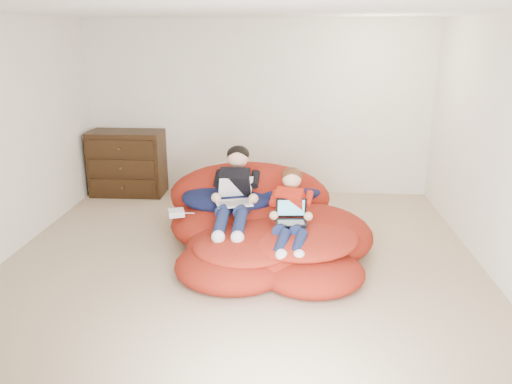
{
  "coord_description": "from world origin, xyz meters",
  "views": [
    {
      "loc": [
        0.51,
        -4.74,
        2.3
      ],
      "look_at": [
        0.14,
        0.26,
        0.7
      ],
      "focal_mm": 35.0,
      "sensor_mm": 36.0,
      "label": 1
    }
  ],
  "objects_px": {
    "dresser": "(128,163)",
    "older_boy": "(235,189)",
    "laptop_black": "(291,216)",
    "younger_boy": "(291,208)",
    "laptop_white": "(235,196)",
    "beanbag_pile": "(263,226)"
  },
  "relations": [
    {
      "from": "younger_boy",
      "to": "laptop_white",
      "type": "bearing_deg",
      "value": 154.27
    },
    {
      "from": "beanbag_pile",
      "to": "laptop_white",
      "type": "xyz_separation_m",
      "value": [
        -0.3,
        -0.07,
        0.37
      ]
    },
    {
      "from": "older_boy",
      "to": "laptop_black",
      "type": "distance_m",
      "value": 0.76
    },
    {
      "from": "younger_boy",
      "to": "laptop_black",
      "type": "xyz_separation_m",
      "value": [
        0.0,
        -0.06,
        -0.06
      ]
    },
    {
      "from": "beanbag_pile",
      "to": "laptop_black",
      "type": "xyz_separation_m",
      "value": [
        0.31,
        -0.42,
        0.29
      ]
    },
    {
      "from": "dresser",
      "to": "younger_boy",
      "type": "distance_m",
      "value": 3.28
    },
    {
      "from": "beanbag_pile",
      "to": "younger_boy",
      "type": "height_order",
      "value": "younger_boy"
    },
    {
      "from": "younger_boy",
      "to": "laptop_black",
      "type": "relative_size",
      "value": 3.05
    },
    {
      "from": "laptop_black",
      "to": "laptop_white",
      "type": "bearing_deg",
      "value": 149.73
    },
    {
      "from": "beanbag_pile",
      "to": "laptop_black",
      "type": "height_order",
      "value": "beanbag_pile"
    },
    {
      "from": "beanbag_pile",
      "to": "laptop_black",
      "type": "relative_size",
      "value": 7.36
    },
    {
      "from": "older_boy",
      "to": "younger_boy",
      "type": "xyz_separation_m",
      "value": [
        0.61,
        -0.37,
        -0.08
      ]
    },
    {
      "from": "laptop_white",
      "to": "older_boy",
      "type": "bearing_deg",
      "value": 90.0
    },
    {
      "from": "older_boy",
      "to": "laptop_black",
      "type": "bearing_deg",
      "value": -35.23
    },
    {
      "from": "younger_boy",
      "to": "dresser",
      "type": "bearing_deg",
      "value": 137.5
    },
    {
      "from": "older_boy",
      "to": "laptop_black",
      "type": "xyz_separation_m",
      "value": [
        0.61,
        -0.43,
        -0.14
      ]
    },
    {
      "from": "dresser",
      "to": "older_boy",
      "type": "xyz_separation_m",
      "value": [
        1.81,
        -1.85,
        0.22
      ]
    },
    {
      "from": "laptop_black",
      "to": "dresser",
      "type": "bearing_deg",
      "value": 136.71
    },
    {
      "from": "dresser",
      "to": "beanbag_pile",
      "type": "bearing_deg",
      "value": -41.3
    },
    {
      "from": "dresser",
      "to": "older_boy",
      "type": "height_order",
      "value": "older_boy"
    },
    {
      "from": "younger_boy",
      "to": "laptop_white",
      "type": "distance_m",
      "value": 0.67
    },
    {
      "from": "older_boy",
      "to": "beanbag_pile",
      "type": "bearing_deg",
      "value": -0.92
    }
  ]
}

